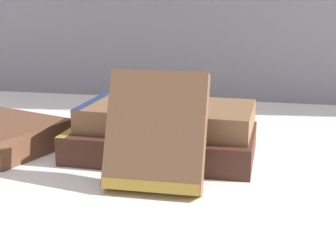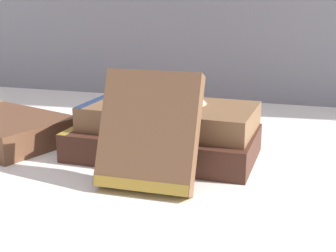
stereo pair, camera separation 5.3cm
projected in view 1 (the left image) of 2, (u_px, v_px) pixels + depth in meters
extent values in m
plane|color=white|center=(139.00, 167.00, 0.59)|extent=(3.00, 3.00, 0.00)
cube|color=#422319|center=(162.00, 143.00, 0.63)|extent=(0.25, 0.14, 0.04)
cube|color=olive|center=(81.00, 137.00, 0.65)|extent=(0.02, 0.14, 0.04)
cube|color=brown|center=(168.00, 116.00, 0.63)|extent=(0.23, 0.13, 0.03)
cube|color=navy|center=(94.00, 112.00, 0.65)|extent=(0.02, 0.12, 0.03)
cube|color=brown|center=(156.00, 131.00, 0.51)|extent=(0.11, 0.07, 0.13)
cube|color=olive|center=(152.00, 187.00, 0.51)|extent=(0.11, 0.02, 0.02)
cylinder|color=silver|center=(186.00, 103.00, 0.62)|extent=(0.04, 0.04, 0.01)
torus|color=tan|center=(186.00, 103.00, 0.62)|extent=(0.05, 0.05, 0.01)
sphere|color=tan|center=(189.00, 99.00, 0.64)|extent=(0.01, 0.01, 0.01)
torus|color=#ADADB2|center=(133.00, 124.00, 0.78)|extent=(0.05, 0.05, 0.00)
torus|color=#ADADB2|center=(161.00, 126.00, 0.77)|extent=(0.05, 0.05, 0.00)
cylinder|color=#ADADB2|center=(147.00, 125.00, 0.78)|extent=(0.01, 0.00, 0.00)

